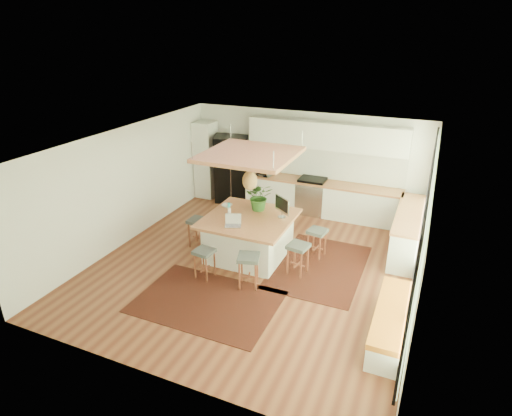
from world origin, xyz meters
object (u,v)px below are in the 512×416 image
at_px(island, 249,236).
at_px(stool_right_front, 298,258).
at_px(stool_left_side, 198,232).
at_px(monitor, 282,206).
at_px(stool_near_left, 205,262).
at_px(fridge, 232,170).
at_px(island_plant, 260,199).
at_px(microwave, 263,168).
at_px(laptop, 233,221).
at_px(stool_near_right, 249,271).
at_px(stool_right_back, 317,242).

distance_m(island, stool_right_front, 1.28).
height_order(stool_left_side, monitor, monitor).
distance_m(stool_near_left, stool_left_side, 1.40).
xyz_separation_m(fridge, stool_near_left, (1.38, -4.06, -0.57)).
relative_size(fridge, stool_left_side, 2.83).
xyz_separation_m(stool_left_side, island_plant, (1.32, 0.53, 0.83)).
xyz_separation_m(stool_right_front, microwave, (-2.08, 3.13, 0.77)).
bearing_deg(laptop, stool_near_right, -65.42).
bearing_deg(stool_near_right, stool_left_side, 148.29).
distance_m(island, laptop, 0.80).
height_order(stool_near_right, stool_left_side, stool_near_right).
bearing_deg(stool_left_side, stool_right_back, 13.05).
relative_size(island, microwave, 3.18).
distance_m(fridge, laptop, 3.81).
relative_size(stool_right_front, microwave, 1.16).
bearing_deg(island_plant, island, -96.03).
height_order(monitor, island_plant, island_plant).
xyz_separation_m(stool_near_right, monitor, (0.15, 1.44, 0.83)).
relative_size(island, stool_right_front, 2.74).
bearing_deg(stool_near_right, island, 113.69).
xyz_separation_m(fridge, stool_near_right, (2.33, -4.02, -0.57)).
relative_size(fridge, stool_right_back, 2.98).
height_order(stool_left_side, microwave, microwave).
bearing_deg(laptop, stool_left_side, 136.20).
height_order(stool_right_back, laptop, laptop).
bearing_deg(stool_right_back, fridge, 144.31).
bearing_deg(stool_left_side, island_plant, 21.93).
relative_size(stool_right_back, monitor, 1.26).
bearing_deg(microwave, stool_near_left, -77.17).
relative_size(stool_near_right, stool_right_back, 1.07).
xyz_separation_m(stool_near_left, monitor, (1.10, 1.48, 0.83)).
xyz_separation_m(stool_near_right, island_plant, (-0.45, 1.62, 0.83)).
xyz_separation_m(microwave, island_plant, (0.89, -2.35, 0.06)).
xyz_separation_m(laptop, monitor, (0.78, 0.82, 0.14)).
relative_size(fridge, stool_near_right, 2.78).
relative_size(monitor, microwave, 0.88).
bearing_deg(fridge, stool_near_left, -91.46).
relative_size(stool_near_left, island_plant, 0.98).
bearing_deg(microwave, fridge, -175.72).
distance_m(stool_near_left, microwave, 4.10).
bearing_deg(stool_right_front, microwave, 123.58).
xyz_separation_m(fridge, island_plant, (1.88, -2.40, 0.26)).
bearing_deg(island, stool_near_right, -66.31).
xyz_separation_m(stool_near_left, stool_near_right, (0.96, 0.04, 0.00)).
xyz_separation_m(fridge, laptop, (1.70, -3.41, 0.12)).
xyz_separation_m(island, monitor, (0.65, 0.29, 0.72)).
relative_size(island, monitor, 3.61).
bearing_deg(island, stool_right_front, -14.02).
bearing_deg(stool_right_back, stool_right_front, -100.12).
height_order(stool_right_front, island_plant, island_plant).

